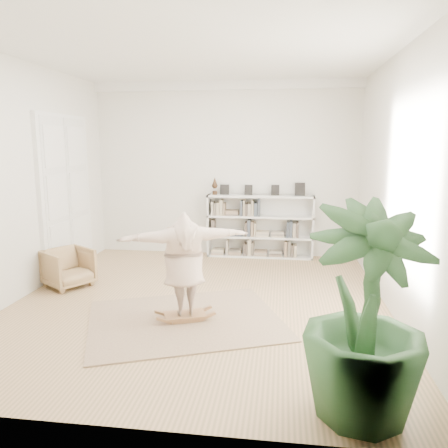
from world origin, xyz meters
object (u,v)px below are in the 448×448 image
person (184,261)px  houseplant (365,313)px  bookshelf (260,227)px  rocker_board (185,315)px  armchair (68,268)px

person → houseplant: size_ratio=0.91×
bookshelf → person: bearing=-102.8°
bookshelf → rocker_board: bookshelf is taller
rocker_board → armchair: bearing=130.9°
armchair → person: 2.57m
person → houseplant: (1.97, -1.83, 0.11)m
armchair → rocker_board: bearing=-83.9°
bookshelf → armchair: (-3.04, -2.38, -0.32)m
person → houseplant: houseplant is taller
bookshelf → armchair: size_ratio=3.14×
bookshelf → rocker_board: size_ratio=3.53×
rocker_board → person: size_ratio=0.37×
bookshelf → rocker_board: (-0.81, -3.54, -0.56)m
bookshelf → armchair: bookshelf is taller
armchair → person: person is taller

